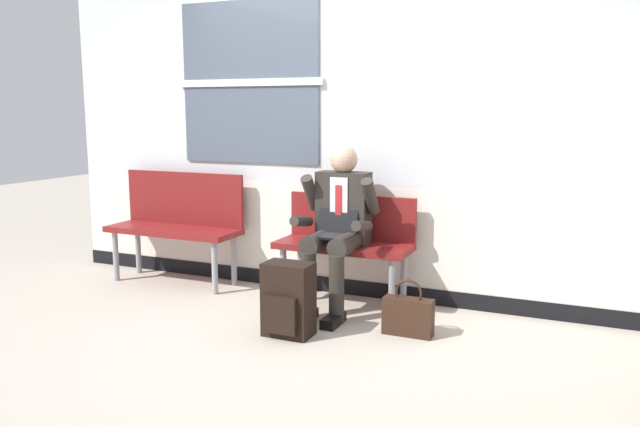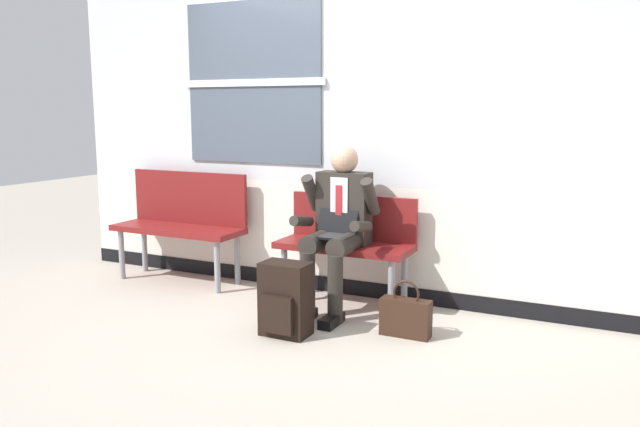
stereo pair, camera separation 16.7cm
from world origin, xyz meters
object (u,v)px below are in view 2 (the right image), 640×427
bench_with_person (347,239)px  handbag (406,316)px  backpack (285,300)px  person_seated (337,224)px  bench_empty (183,218)px

bench_with_person → handbag: bearing=-37.5°
bench_with_person → backpack: bench_with_person is taller
person_seated → bench_empty: bearing=172.7°
bench_with_person → bench_empty: bench_empty is taller
backpack → handbag: 0.82m
person_seated → backpack: person_seated is taller
bench_empty → handbag: bearing=-12.8°
bench_with_person → bench_empty: (-1.60, 0.01, 0.04)m
backpack → handbag: backpack is taller
bench_empty → handbag: (2.24, -0.51, -0.42)m
bench_with_person → backpack: 0.88m
bench_with_person → person_seated: (0.00, -0.19, 0.15)m
handbag → bench_with_person: bearing=142.5°
person_seated → handbag: bearing=-25.3°
bench_empty → handbag: 2.34m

